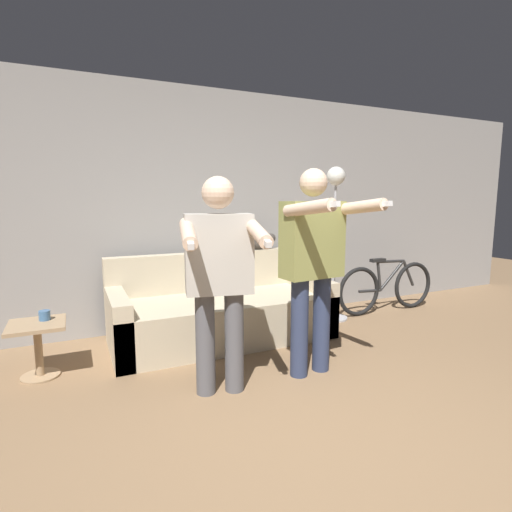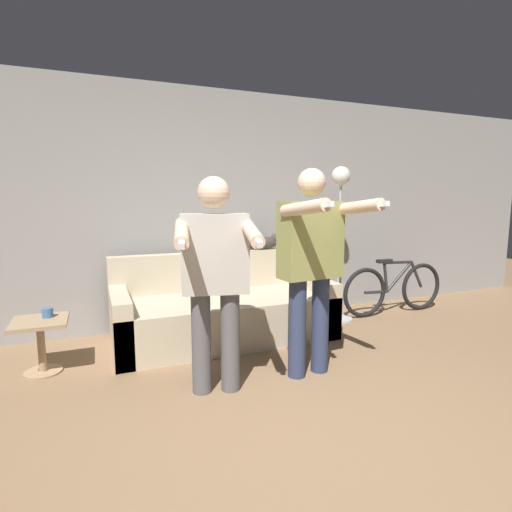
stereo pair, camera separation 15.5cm
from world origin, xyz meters
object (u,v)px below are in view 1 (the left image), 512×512
at_px(couch, 221,312).
at_px(person_left, 219,271).
at_px(person_right, 313,257).
at_px(cat, 260,242).
at_px(bicycle, 387,287).
at_px(cup, 45,315).
at_px(floor_lamp, 335,212).
at_px(side_table, 38,339).

height_order(couch, person_left, person_left).
distance_m(couch, person_right, 1.35).
height_order(cat, bicycle, cat).
relative_size(person_right, cup, 19.14).
relative_size(person_right, floor_lamp, 0.93).
bearing_deg(cup, couch, 6.70).
height_order(person_right, side_table, person_right).
distance_m(couch, person_left, 1.33).
relative_size(couch, cat, 4.48).
bearing_deg(cup, floor_lamp, 5.03).
bearing_deg(person_right, floor_lamp, 43.34).
bearing_deg(cat, side_table, -164.85).
height_order(cat, side_table, cat).
xyz_separation_m(cat, cup, (-2.18, -0.54, -0.44)).
bearing_deg(side_table, floor_lamp, 6.06).
relative_size(person_left, person_right, 0.95).
distance_m(cat, bicycle, 1.74).
distance_m(person_left, floor_lamp, 2.20).
xyz_separation_m(couch, person_left, (-0.40, -1.10, 0.64)).
bearing_deg(floor_lamp, couch, -176.83).
distance_m(side_table, cup, 0.19).
bearing_deg(couch, side_table, -171.44).
relative_size(person_left, side_table, 3.52).
bearing_deg(side_table, cup, 46.92).
bearing_deg(bicycle, person_left, -156.61).
height_order(couch, floor_lamp, floor_lamp).
height_order(couch, cup, couch).
xyz_separation_m(person_right, cup, (-1.95, 0.91, -0.48)).
relative_size(couch, floor_lamp, 1.22).
bearing_deg(cup, bicycle, 3.34).
bearing_deg(person_left, cat, 67.33).
bearing_deg(cat, cup, -165.96).
bearing_deg(floor_lamp, person_left, -147.25).
bearing_deg(person_right, cat, 75.97).
relative_size(cat, floor_lamp, 0.27).
bearing_deg(person_right, cup, 149.94).
height_order(person_left, bicycle, person_left).
distance_m(person_right, side_table, 2.27).
bearing_deg(side_table, person_left, -34.83).
relative_size(person_right, side_table, 3.69).
distance_m(cat, cup, 2.29).
bearing_deg(side_table, cat, 15.15).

